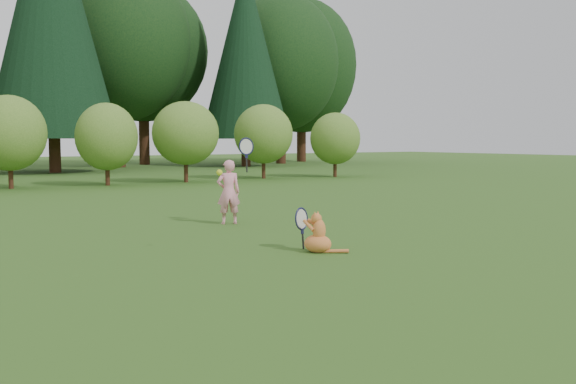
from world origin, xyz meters
TOP-DOWN VIEW (x-y plane):
  - ground at (0.00, 0.00)m, footprint 100.00×100.00m
  - shrub_row at (0.00, 13.00)m, footprint 28.00×3.00m
  - child at (0.33, 2.85)m, footprint 0.65×0.40m
  - cat at (-0.02, -0.23)m, footprint 0.53×0.71m
  - tennis_ball at (-1.12, 0.37)m, footprint 0.08×0.08m

SIDE VIEW (x-z plane):
  - ground at x=0.00m, z-range 0.00..0.00m
  - cat at x=-0.02m, z-range -0.09..0.64m
  - child at x=0.33m, z-range -0.25..1.41m
  - tennis_ball at x=-1.12m, z-range 1.00..1.08m
  - shrub_row at x=0.00m, z-range 0.00..2.80m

